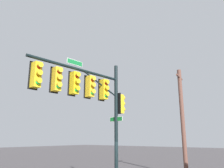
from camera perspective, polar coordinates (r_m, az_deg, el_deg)
name	(u,v)px	position (r m, az deg, el deg)	size (l,w,h in m)	color
signal_pole_assembly	(90,94)	(11.48, -5.59, -2.65)	(6.18, 1.23, 6.90)	black
utility_pole	(182,119)	(18.10, 17.57, -8.49)	(1.80, 0.39, 8.05)	brown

